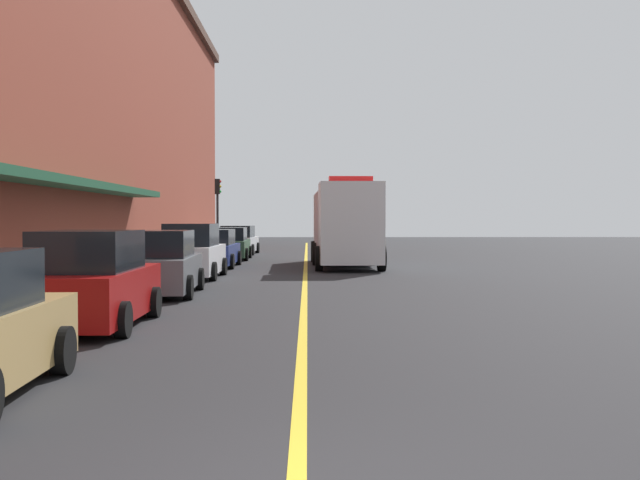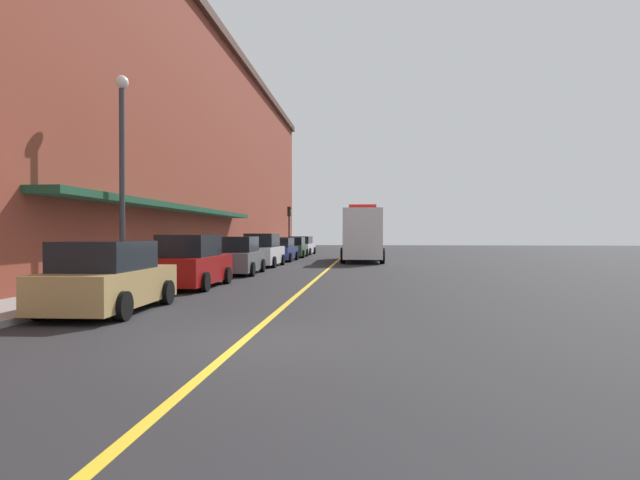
{
  "view_description": "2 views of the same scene",
  "coord_description": "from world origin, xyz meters",
  "px_view_note": "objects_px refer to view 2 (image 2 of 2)",
  "views": [
    {
      "loc": [
        0.09,
        -5.41,
        2.04
      ],
      "look_at": [
        0.63,
        27.54,
        1.14
      ],
      "focal_mm": 42.51,
      "sensor_mm": 36.0,
      "label": 1
    },
    {
      "loc": [
        2.17,
        -8.81,
        1.85
      ],
      "look_at": [
        -0.36,
        18.27,
        1.56
      ],
      "focal_mm": 29.41,
      "sensor_mm": 36.0,
      "label": 2
    }
  ],
  "objects_px": {
    "street_lamp_left": "(122,157)",
    "traffic_light_near": "(289,220)",
    "parked_car_6": "(302,246)",
    "parking_meter_0": "(288,243)",
    "parked_car_1": "(191,263)",
    "parked_car_5": "(293,248)",
    "box_truck": "(362,235)",
    "parked_car_2": "(237,257)",
    "parked_car_0": "(109,279)",
    "parked_car_3": "(263,251)",
    "parked_car_4": "(280,250)",
    "parking_meter_2": "(214,251)",
    "parking_meter_1": "(284,243)"
  },
  "relations": [
    {
      "from": "parked_car_5",
      "to": "parked_car_0",
      "type": "bearing_deg",
      "value": 179.14
    },
    {
      "from": "box_truck",
      "to": "parked_car_6",
      "type": "bearing_deg",
      "value": -154.47
    },
    {
      "from": "parked_car_0",
      "to": "parked_car_5",
      "type": "bearing_deg",
      "value": -1.99
    },
    {
      "from": "parked_car_0",
      "to": "parked_car_5",
      "type": "xyz_separation_m",
      "value": [
        0.11,
        29.82,
        -0.02
      ]
    },
    {
      "from": "parked_car_1",
      "to": "parking_meter_0",
      "type": "height_order",
      "value": "parked_car_1"
    },
    {
      "from": "parked_car_4",
      "to": "parked_car_6",
      "type": "xyz_separation_m",
      "value": [
        -0.02,
        11.92,
        0.02
      ]
    },
    {
      "from": "parked_car_1",
      "to": "parked_car_2",
      "type": "height_order",
      "value": "parked_car_1"
    },
    {
      "from": "parked_car_0",
      "to": "parking_meter_2",
      "type": "bearing_deg",
      "value": 4.14
    },
    {
      "from": "box_truck",
      "to": "parking_meter_0",
      "type": "relative_size",
      "value": 6.89
    },
    {
      "from": "box_truck",
      "to": "parked_car_1",
      "type": "bearing_deg",
      "value": -18.15
    },
    {
      "from": "parked_car_0",
      "to": "parked_car_3",
      "type": "relative_size",
      "value": 0.98
    },
    {
      "from": "street_lamp_left",
      "to": "traffic_light_near",
      "type": "bearing_deg",
      "value": 88.82
    },
    {
      "from": "parking_meter_2",
      "to": "parked_car_5",
      "type": "bearing_deg",
      "value": 85.12
    },
    {
      "from": "parked_car_2",
      "to": "parked_car_6",
      "type": "distance_m",
      "value": 23.78
    },
    {
      "from": "box_truck",
      "to": "parked_car_0",
      "type": "bearing_deg",
      "value": -14.36
    },
    {
      "from": "parked_car_1",
      "to": "parked_car_4",
      "type": "distance_m",
      "value": 17.98
    },
    {
      "from": "parked_car_0",
      "to": "parked_car_2",
      "type": "relative_size",
      "value": 0.97
    },
    {
      "from": "parked_car_6",
      "to": "parking_meter_1",
      "type": "xyz_separation_m",
      "value": [
        -1.39,
        -1.63,
        0.27
      ]
    },
    {
      "from": "street_lamp_left",
      "to": "traffic_light_near",
      "type": "height_order",
      "value": "street_lamp_left"
    },
    {
      "from": "parked_car_4",
      "to": "parking_meter_2",
      "type": "height_order",
      "value": "parked_car_4"
    },
    {
      "from": "parked_car_6",
      "to": "box_truck",
      "type": "bearing_deg",
      "value": -151.26
    },
    {
      "from": "parked_car_4",
      "to": "box_truck",
      "type": "distance_m",
      "value": 5.77
    },
    {
      "from": "box_truck",
      "to": "street_lamp_left",
      "type": "height_order",
      "value": "street_lamp_left"
    },
    {
      "from": "box_truck",
      "to": "parked_car_4",
      "type": "bearing_deg",
      "value": -84.52
    },
    {
      "from": "parked_car_0",
      "to": "box_truck",
      "type": "distance_m",
      "value": 25.09
    },
    {
      "from": "parked_car_1",
      "to": "parked_car_5",
      "type": "distance_m",
      "value": 24.06
    },
    {
      "from": "parked_car_6",
      "to": "parking_meter_2",
      "type": "distance_m",
      "value": 22.82
    },
    {
      "from": "parked_car_2",
      "to": "box_truck",
      "type": "xyz_separation_m",
      "value": [
        5.64,
        12.52,
        0.96
      ]
    },
    {
      "from": "parked_car_3",
      "to": "parking_meter_0",
      "type": "bearing_deg",
      "value": 5.29
    },
    {
      "from": "parked_car_2",
      "to": "box_truck",
      "type": "bearing_deg",
      "value": -26.29
    },
    {
      "from": "parking_meter_2",
      "to": "parked_car_4",
      "type": "bearing_deg",
      "value": 82.58
    },
    {
      "from": "parked_car_1",
      "to": "parking_meter_0",
      "type": "bearing_deg",
      "value": 2.12
    },
    {
      "from": "parked_car_6",
      "to": "parking_meter_0",
      "type": "bearing_deg",
      "value": 66.6
    },
    {
      "from": "parked_car_1",
      "to": "parked_car_4",
      "type": "height_order",
      "value": "parked_car_1"
    },
    {
      "from": "parked_car_4",
      "to": "parked_car_5",
      "type": "bearing_deg",
      "value": 0.32
    },
    {
      "from": "parked_car_0",
      "to": "traffic_light_near",
      "type": "relative_size",
      "value": 1.01
    },
    {
      "from": "parked_car_0",
      "to": "parked_car_1",
      "type": "xyz_separation_m",
      "value": [
        0.03,
        5.77,
        0.06
      ]
    },
    {
      "from": "parking_meter_0",
      "to": "parked_car_0",
      "type": "bearing_deg",
      "value": -87.89
    },
    {
      "from": "parked_car_5",
      "to": "parking_meter_0",
      "type": "distance_m",
      "value": 6.67
    },
    {
      "from": "parked_car_1",
      "to": "street_lamp_left",
      "type": "bearing_deg",
      "value": 118.63
    },
    {
      "from": "parked_car_5",
      "to": "parking_meter_0",
      "type": "height_order",
      "value": "parked_car_5"
    },
    {
      "from": "parked_car_3",
      "to": "parking_meter_0",
      "type": "distance_m",
      "value": 18.62
    },
    {
      "from": "parked_car_5",
      "to": "box_truck",
      "type": "bearing_deg",
      "value": -134.64
    },
    {
      "from": "parked_car_2",
      "to": "parked_car_4",
      "type": "relative_size",
      "value": 0.95
    },
    {
      "from": "parked_car_0",
      "to": "street_lamp_left",
      "type": "xyz_separation_m",
      "value": [
        -1.94,
        4.67,
        3.61
      ]
    },
    {
      "from": "parking_meter_2",
      "to": "traffic_light_near",
      "type": "relative_size",
      "value": 0.31
    },
    {
      "from": "parked_car_5",
      "to": "parked_car_6",
      "type": "height_order",
      "value": "parked_car_6"
    },
    {
      "from": "parked_car_0",
      "to": "parked_car_3",
      "type": "height_order",
      "value": "parked_car_3"
    },
    {
      "from": "parked_car_6",
      "to": "street_lamp_left",
      "type": "relative_size",
      "value": 0.7
    },
    {
      "from": "street_lamp_left",
      "to": "parked_car_0",
      "type": "bearing_deg",
      "value": -67.48
    }
  ]
}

